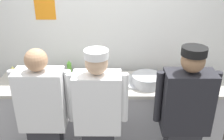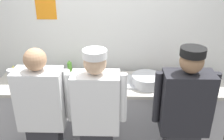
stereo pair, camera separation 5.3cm
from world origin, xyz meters
name	(u,v)px [view 2 (the right image)]	position (x,y,z in m)	size (l,w,h in m)	color
wall_back	(111,33)	(0.00, 0.80, 1.40)	(4.31, 0.11, 2.80)	silver
prep_counter	(111,114)	(0.00, 0.35, 0.46)	(2.75, 0.65, 0.92)	#B2B2B7
chef_near_left	(43,119)	(-0.65, -0.30, 0.84)	(0.59, 0.24, 1.59)	#2D2D33
chef_center	(97,121)	(-0.12, -0.33, 0.85)	(0.58, 0.24, 1.60)	#2D2D33
chef_far_right	(183,122)	(0.72, -0.36, 0.87)	(0.59, 0.24, 1.63)	#2D2D33
plate_stack_front	(113,81)	(0.03, 0.30, 0.96)	(0.24, 0.24, 0.07)	white
plate_stack_rear	(52,83)	(-0.68, 0.25, 0.95)	(0.23, 0.23, 0.06)	white
mixing_bowl_steel	(147,80)	(0.43, 0.29, 0.98)	(0.36, 0.36, 0.13)	#B7BABF
sheet_tray	(123,81)	(0.15, 0.35, 0.93)	(0.52, 0.35, 0.02)	#B7BABF
squeeze_bottle_primary	(14,73)	(-1.18, 0.40, 1.01)	(0.05, 0.05, 0.19)	#E5E066
squeeze_bottle_secondary	(70,68)	(-0.52, 0.54, 1.02)	(0.06, 0.06, 0.20)	#56A333
squeeze_bottle_spare	(168,76)	(0.69, 0.35, 1.01)	(0.06, 0.06, 0.18)	red
ramekin_orange_sauce	(182,81)	(0.86, 0.37, 0.94)	(0.11, 0.11, 0.04)	white
ramekin_green_sauce	(25,86)	(-0.98, 0.18, 0.94)	(0.09, 0.09, 0.04)	white
ramekin_red_sauce	(37,78)	(-0.90, 0.37, 0.95)	(0.08, 0.08, 0.05)	white
ramekin_yellow_sauce	(206,87)	(1.10, 0.21, 0.95)	(0.08, 0.08, 0.05)	white
deli_cup	(56,75)	(-0.68, 0.43, 0.97)	(0.09, 0.09, 0.10)	white
chefs_knife	(78,79)	(-0.41, 0.41, 0.93)	(0.28, 0.03, 0.02)	#B7BABF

